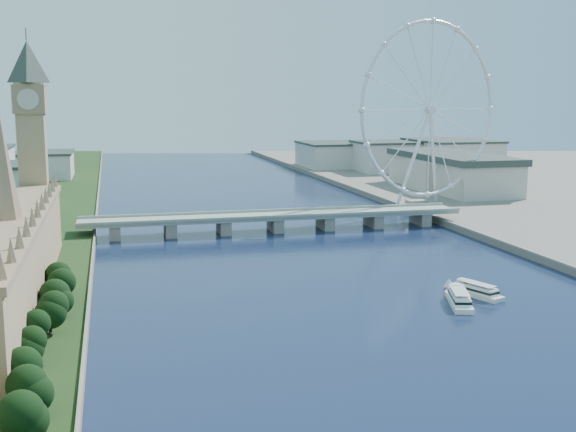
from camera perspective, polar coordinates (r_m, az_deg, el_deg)
name	(u,v)px	position (r m, az deg, el deg)	size (l,w,h in m)	color
tree_row	(24,382)	(186.08, -20.13, -12.20)	(9.32, 217.32, 21.64)	black
parliament_range	(8,260)	(276.91, -21.27, -3.24)	(24.00, 200.00, 70.00)	tan
big_ben	(31,117)	(378.36, -19.67, 7.40)	(20.02, 20.02, 110.00)	tan
westminster_bridge	(275,219)	(414.57, -1.02, -0.27)	(220.00, 22.00, 9.50)	gray
london_eye	(430,110)	(500.42, 11.15, 8.21)	(113.60, 39.12, 124.30)	silver
county_hall	(450,193)	(596.59, 12.71, 1.80)	(54.00, 144.00, 35.00)	beige
city_skyline	(254,162)	(673.92, -2.72, 4.30)	(505.00, 280.00, 32.00)	beige
tour_boat_near	(459,305)	(275.99, 13.35, -6.85)	(7.11, 27.93, 6.15)	white
tour_boat_far	(476,296)	(289.36, 14.63, -6.14)	(6.59, 26.00, 5.71)	silver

